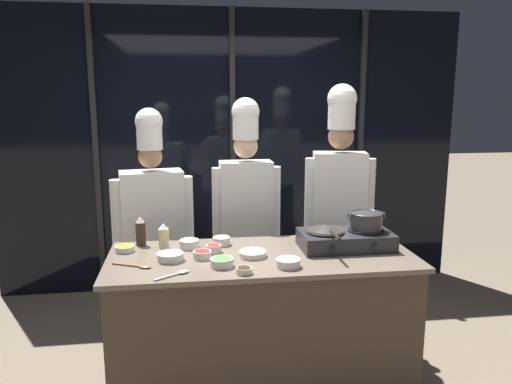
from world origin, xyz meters
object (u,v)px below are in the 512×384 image
stock_pot (366,220)px  squeeze_bottle_soy (141,231)px  prep_bowl_rice (253,253)px  chef_head (153,214)px  portable_stove (345,239)px  squeeze_bottle_oil (164,236)px  prep_bowl_shrimp (222,240)px  prep_bowl_soy_glaze (244,270)px  serving_spoon_slotted (140,266)px  prep_bowl_chili_flakes (214,248)px  frying_pan (326,228)px  prep_bowl_bell_pepper (202,254)px  serving_spoon_solid (178,273)px  chef_line (339,191)px  prep_bowl_ginger (288,262)px  prep_bowl_garlic (170,256)px  prep_bowl_scallions (222,262)px  prep_bowl_bean_sprouts (189,243)px  chef_sous (246,199)px  prep_bowl_carrots (125,248)px

stock_pot → squeeze_bottle_soy: 1.48m
prep_bowl_rice → chef_head: bearing=128.3°
portable_stove → squeeze_bottle_oil: (-1.17, 0.17, 0.02)m
squeeze_bottle_oil → prep_bowl_shrimp: (0.38, 0.01, -0.05)m
portable_stove → prep_bowl_soy_glaze: (-0.71, -0.37, -0.04)m
squeeze_bottle_oil → serving_spoon_slotted: (-0.13, -0.35, -0.07)m
serving_spoon_slotted → prep_bowl_chili_flakes: bearing=25.6°
portable_stove → prep_bowl_rice: (-0.62, -0.09, -0.04)m
frying_pan → prep_bowl_bell_pepper: size_ratio=3.65×
squeeze_bottle_oil → serving_spoon_solid: size_ratio=0.82×
prep_bowl_bell_pepper → squeeze_bottle_oil: bearing=134.2°
serving_spoon_solid → chef_line: bearing=38.5°
prep_bowl_shrimp → prep_bowl_bell_pepper: bearing=-117.9°
portable_stove → prep_bowl_ginger: bearing=-145.5°
prep_bowl_shrimp → prep_bowl_bell_pepper: 0.29m
prep_bowl_bell_pepper → prep_bowl_garlic: bearing=-175.3°
portable_stove → squeeze_bottle_soy: squeeze_bottle_soy is taller
prep_bowl_scallions → prep_bowl_bean_sprouts: size_ratio=1.07×
prep_bowl_soy_glaze → chef_sous: bearing=82.5°
squeeze_bottle_oil → prep_bowl_carrots: squeeze_bottle_oil is taller
prep_bowl_shrimp → chef_sous: bearing=67.5°
squeeze_bottle_soy → chef_sous: 0.91m
prep_bowl_shrimp → prep_bowl_bean_sprouts: same height
prep_bowl_ginger → squeeze_bottle_oil: bearing=147.0°
prep_bowl_ginger → stock_pot: bearing=27.7°
prep_bowl_scallions → prep_bowl_rice: (0.20, 0.16, -0.01)m
squeeze_bottle_soy → prep_bowl_ginger: (0.88, -0.55, -0.07)m
prep_bowl_bell_pepper → chef_sous: size_ratio=0.06×
stock_pot → squeeze_bottle_soy: stock_pot is taller
squeeze_bottle_oil → prep_bowl_bean_sprouts: squeeze_bottle_oil is taller
serving_spoon_solid → stock_pot: bearing=15.6°
prep_bowl_bean_sprouts → serving_spoon_solid: 0.49m
frying_pan → prep_bowl_carrots: size_ratio=3.45×
portable_stove → prep_bowl_shrimp: portable_stove is taller
squeeze_bottle_soy → serving_spoon_solid: squeeze_bottle_soy is taller
prep_bowl_garlic → chef_head: bearing=100.3°
stock_pot → serving_spoon_solid: size_ratio=1.18×
stock_pot → prep_bowl_rice: (-0.76, -0.09, -0.16)m
squeeze_bottle_soy → prep_bowl_garlic: squeeze_bottle_soy is taller
prep_bowl_soy_glaze → prep_bowl_ginger: size_ratio=0.64×
serving_spoon_solid → chef_line: chef_line is taller
chef_head → prep_bowl_shrimp: bearing=121.9°
serving_spoon_slotted → chef_head: bearing=88.6°
prep_bowl_soy_glaze → chef_sous: 1.14m
prep_bowl_rice → chef_line: size_ratio=0.09×
serving_spoon_slotted → chef_head: (0.02, 0.92, 0.09)m
prep_bowl_garlic → prep_bowl_chili_flakes: size_ratio=1.63×
squeeze_bottle_oil → chef_head: bearing=100.3°
frying_pan → prep_bowl_rice: (-0.49, -0.08, -0.12)m
stock_pot → serving_spoon_solid: bearing=-164.4°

